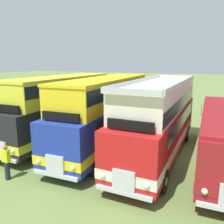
# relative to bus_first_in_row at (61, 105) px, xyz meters

# --- Properties ---
(ground_plane) EXTENTS (200.00, 200.00, 0.00)m
(ground_plane) POSITION_rel_bus_first_in_row_xyz_m (8.83, -0.03, -2.47)
(ground_plane) COLOR olive
(bus_first_in_row) EXTENTS (2.70, 10.53, 4.49)m
(bus_first_in_row) POSITION_rel_bus_first_in_row_xyz_m (0.00, 0.00, 0.00)
(bus_first_in_row) COLOR black
(bus_first_in_row) RESTS_ON ground
(bus_second_in_row) EXTENTS (2.88, 11.36, 4.49)m
(bus_second_in_row) POSITION_rel_bus_first_in_row_xyz_m (3.53, 0.02, 0.00)
(bus_second_in_row) COLOR #1E339E
(bus_second_in_row) RESTS_ON ground
(bus_third_in_row) EXTENTS (2.79, 10.92, 4.52)m
(bus_third_in_row) POSITION_rel_bus_first_in_row_xyz_m (7.07, -0.30, -0.11)
(bus_third_in_row) COLOR red
(bus_third_in_row) RESTS_ON ground
(marshal_person) EXTENTS (0.36, 0.24, 1.73)m
(marshal_person) POSITION_rel_bus_first_in_row_xyz_m (1.17, -6.04, -1.58)
(marshal_person) COLOR #23232D
(marshal_person) RESTS_ON ground
(rope_fence_line) EXTENTS (23.75, 0.08, 1.05)m
(rope_fence_line) POSITION_rel_bus_first_in_row_xyz_m (8.83, 12.07, -1.79)
(rope_fence_line) COLOR #8C704C
(rope_fence_line) RESTS_ON ground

